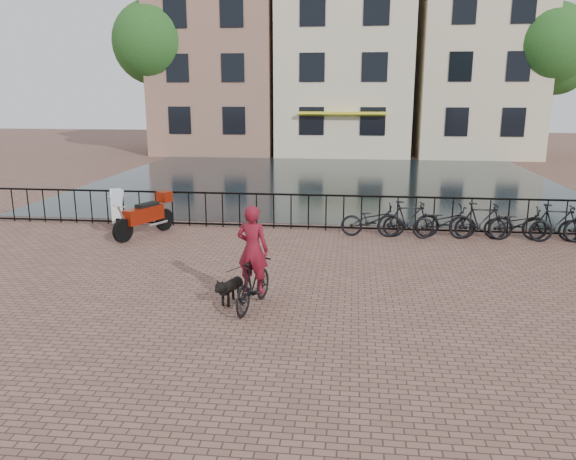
# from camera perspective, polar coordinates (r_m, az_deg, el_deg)

# --- Properties ---
(ground) EXTENTS (100.00, 100.00, 0.00)m
(ground) POSITION_cam_1_polar(r_m,az_deg,el_deg) (8.60, -2.39, -12.60)
(ground) COLOR brown
(ground) RESTS_ON ground
(canal_water) EXTENTS (20.00, 20.00, 0.00)m
(canal_water) POSITION_cam_1_polar(r_m,az_deg,el_deg) (25.23, 3.81, 5.07)
(canal_water) COLOR black
(canal_water) RESTS_ON ground
(railing) EXTENTS (20.00, 0.05, 1.02)m
(railing) POSITION_cam_1_polar(r_m,az_deg,el_deg) (16.00, 2.09, 1.83)
(railing) COLOR black
(railing) RESTS_ON ground
(canal_house_left) EXTENTS (7.50, 9.00, 12.80)m
(canal_house_left) POSITION_cam_1_polar(r_m,az_deg,el_deg) (38.69, -6.69, 17.55)
(canal_house_left) COLOR #906A53
(canal_house_left) RESTS_ON ground
(canal_house_mid) EXTENTS (8.00, 9.50, 11.80)m
(canal_house_mid) POSITION_cam_1_polar(r_m,az_deg,el_deg) (37.67, 5.81, 16.92)
(canal_house_mid) COLOR beige
(canal_house_mid) RESTS_ON ground
(canal_house_right) EXTENTS (7.00, 9.00, 13.30)m
(canal_house_right) POSITION_cam_1_polar(r_m,az_deg,el_deg) (38.40, 18.44, 17.37)
(canal_house_right) COLOR beige
(canal_house_right) RESTS_ON ground
(tree_far_left) EXTENTS (5.04, 5.04, 9.27)m
(tree_far_left) POSITION_cam_1_polar(r_m,az_deg,el_deg) (36.82, -13.42, 17.99)
(tree_far_left) COLOR black
(tree_far_left) RESTS_ON ground
(tree_far_right) EXTENTS (4.76, 4.76, 8.76)m
(tree_far_right) POSITION_cam_1_polar(r_m,az_deg,el_deg) (36.32, 25.01, 16.58)
(tree_far_right) COLOR black
(tree_far_right) RESTS_ON ground
(cyclist) EXTENTS (0.79, 1.69, 2.23)m
(cyclist) POSITION_cam_1_polar(r_m,az_deg,el_deg) (10.07, -3.59, -3.42)
(cyclist) COLOR black
(cyclist) RESTS_ON ground
(dog) EXTENTS (0.51, 0.83, 0.53)m
(dog) POSITION_cam_1_polar(r_m,az_deg,el_deg) (10.53, -5.85, -6.02)
(dog) COLOR black
(dog) RESTS_ON ground
(motorcycle) EXTENTS (1.28, 2.05, 1.45)m
(motorcycle) POSITION_cam_1_polar(r_m,az_deg,el_deg) (15.70, -14.46, 1.98)
(motorcycle) COLOR maroon
(motorcycle) RESTS_ON ground
(scooter) EXTENTS (0.92, 1.43, 1.29)m
(scooter) POSITION_cam_1_polar(r_m,az_deg,el_deg) (16.80, -17.00, 2.30)
(scooter) COLOR white
(scooter) RESTS_ON ground
(parked_bike_0) EXTENTS (1.73, 0.64, 0.90)m
(parked_bike_0) POSITION_cam_1_polar(r_m,az_deg,el_deg) (15.39, 8.60, 1.00)
(parked_bike_0) COLOR black
(parked_bike_0) RESTS_ON ground
(parked_bike_1) EXTENTS (1.70, 0.61, 1.00)m
(parked_bike_1) POSITION_cam_1_polar(r_m,az_deg,el_deg) (15.44, 12.13, 1.07)
(parked_bike_1) COLOR black
(parked_bike_1) RESTS_ON ground
(parked_bike_2) EXTENTS (1.79, 0.85, 0.90)m
(parked_bike_2) POSITION_cam_1_polar(r_m,az_deg,el_deg) (15.57, 15.60, 0.79)
(parked_bike_2) COLOR black
(parked_bike_2) RESTS_ON ground
(parked_bike_3) EXTENTS (1.67, 0.49, 1.00)m
(parked_bike_3) POSITION_cam_1_polar(r_m,az_deg,el_deg) (15.74, 19.03, 0.86)
(parked_bike_3) COLOR black
(parked_bike_3) RESTS_ON ground
(parked_bike_4) EXTENTS (1.78, 0.80, 0.90)m
(parked_bike_4) POSITION_cam_1_polar(r_m,az_deg,el_deg) (15.98, 22.34, 0.58)
(parked_bike_4) COLOR black
(parked_bike_4) RESTS_ON ground
(parked_bike_5) EXTENTS (1.71, 0.67, 1.00)m
(parked_bike_5) POSITION_cam_1_polar(r_m,az_deg,el_deg) (16.26, 25.58, 0.64)
(parked_bike_5) COLOR black
(parked_bike_5) RESTS_ON ground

